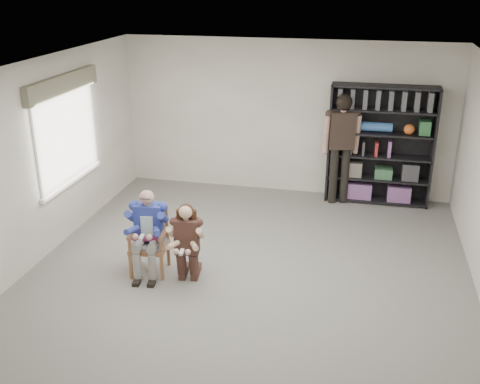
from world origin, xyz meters
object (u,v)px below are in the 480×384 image
(bookshelf, at_px, (380,146))
(armchair, at_px, (149,241))
(standing_man, at_px, (341,150))
(kneeling_woman, at_px, (187,244))
(seated_man, at_px, (148,232))

(bookshelf, bearing_deg, armchair, -132.69)
(standing_man, bearing_deg, kneeling_woman, -132.96)
(armchair, distance_m, kneeling_woman, 0.60)
(seated_man, height_order, standing_man, standing_man)
(armchair, height_order, standing_man, standing_man)
(armchair, bearing_deg, bookshelf, 40.21)
(kneeling_woman, relative_size, bookshelf, 0.52)
(standing_man, bearing_deg, bookshelf, 1.22)
(armchair, relative_size, bookshelf, 0.44)
(seated_man, xyz_separation_m, standing_man, (2.37, 3.11, 0.37))
(seated_man, bearing_deg, kneeling_woman, -18.79)
(bookshelf, height_order, standing_man, bookshelf)
(seated_man, xyz_separation_m, bookshelf, (3.03, 3.29, 0.45))
(armchair, distance_m, seated_man, 0.14)
(kneeling_woman, distance_m, standing_man, 3.72)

